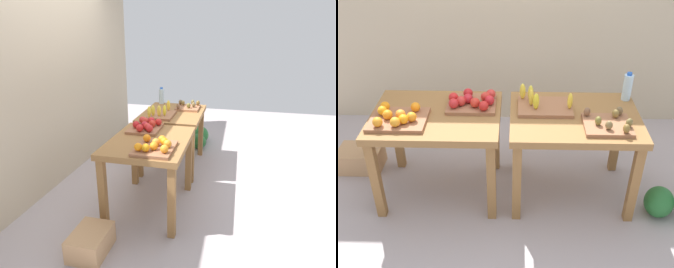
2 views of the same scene
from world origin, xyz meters
The scene contains 11 objects.
ground_plane centered at (0.00, 0.00, 0.00)m, with size 8.00×8.00×0.00m, color #ACA0A2.
back_wall centered at (0.00, 1.35, 1.50)m, with size 4.40×0.12×3.00m, color #C3B092.
display_table_left centered at (-0.56, 0.00, 0.67)m, with size 1.04×0.80×0.79m.
display_table_right centered at (0.56, 0.00, 0.67)m, with size 1.04×0.80×0.79m.
orange_bin centered at (-0.83, -0.14, 0.83)m, with size 0.44×0.36×0.11m.
apple_bin centered at (-0.27, 0.13, 0.84)m, with size 0.41×0.35×0.11m.
banana_crate centered at (0.31, 0.10, 0.83)m, with size 0.44×0.32×0.17m.
kiwi_bin centered at (0.79, -0.17, 0.82)m, with size 0.37×0.33×0.10m.
water_bottle centered at (1.02, 0.28, 0.91)m, with size 0.08×0.08×0.25m.
watermelon_pile centered at (1.49, -0.26, 0.13)m, with size 0.72×0.44×0.28m.
cardboard_produce_box centered at (-1.40, 0.30, 0.11)m, with size 0.40×0.30×0.21m, color tan.
Camera 1 is at (-3.37, -0.86, 1.86)m, focal length 32.34 mm.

